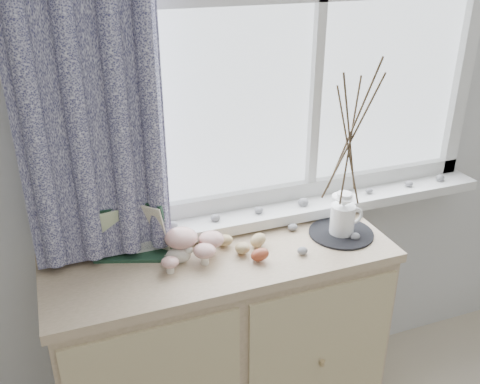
{
  "coord_description": "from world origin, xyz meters",
  "views": [
    {
      "loc": [
        -0.64,
        0.27,
        1.84
      ],
      "look_at": [
        -0.1,
        1.7,
        1.1
      ],
      "focal_mm": 40.0,
      "sensor_mm": 36.0,
      "label": 1
    }
  ],
  "objects_px": {
    "botanical_book": "(133,233)",
    "toadstool_cluster": "(192,243)",
    "sideboard": "(223,350)",
    "twig_pitcher": "(350,135)"
  },
  "relations": [
    {
      "from": "botanical_book",
      "to": "toadstool_cluster",
      "type": "bearing_deg",
      "value": 1.48
    },
    {
      "from": "botanical_book",
      "to": "toadstool_cluster",
      "type": "height_order",
      "value": "botanical_book"
    },
    {
      "from": "sideboard",
      "to": "botanical_book",
      "type": "relative_size",
      "value": 4.12
    },
    {
      "from": "botanical_book",
      "to": "twig_pitcher",
      "type": "xyz_separation_m",
      "value": [
        0.74,
        -0.09,
        0.28
      ]
    },
    {
      "from": "sideboard",
      "to": "toadstool_cluster",
      "type": "relative_size",
      "value": 5.14
    },
    {
      "from": "sideboard",
      "to": "twig_pitcher",
      "type": "bearing_deg",
      "value": -2.77
    },
    {
      "from": "botanical_book",
      "to": "twig_pitcher",
      "type": "relative_size",
      "value": 0.43
    },
    {
      "from": "toadstool_cluster",
      "to": "twig_pitcher",
      "type": "bearing_deg",
      "value": -3.68
    },
    {
      "from": "sideboard",
      "to": "toadstool_cluster",
      "type": "xyz_separation_m",
      "value": [
        -0.1,
        0.01,
        0.48
      ]
    },
    {
      "from": "botanical_book",
      "to": "toadstool_cluster",
      "type": "xyz_separation_m",
      "value": [
        0.18,
        -0.06,
        -0.04
      ]
    }
  ]
}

